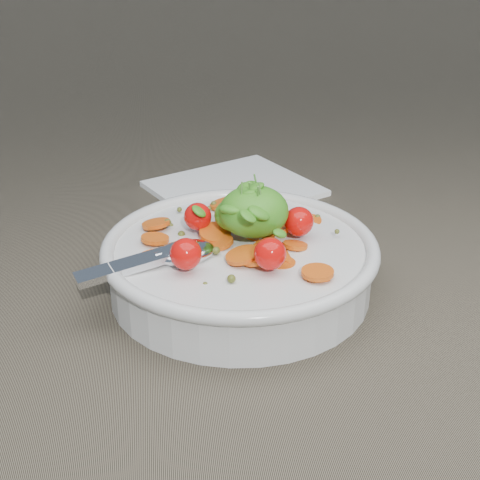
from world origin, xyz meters
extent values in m
plane|color=brown|center=(0.00, 0.00, 0.00)|extent=(6.00, 6.00, 0.00)
cylinder|color=silver|center=(0.01, 0.02, 0.02)|extent=(0.23, 0.23, 0.04)
torus|color=silver|center=(0.01, 0.02, 0.04)|extent=(0.24, 0.24, 0.01)
cylinder|color=silver|center=(0.01, 0.02, 0.00)|extent=(0.11, 0.11, 0.01)
cylinder|color=brown|center=(0.01, 0.02, 0.02)|extent=(0.21, 0.21, 0.03)
cylinder|color=#DB5A12|center=(-0.07, 0.00, 0.04)|extent=(0.03, 0.03, 0.01)
cylinder|color=#DB5A12|center=(-0.06, 0.03, 0.05)|extent=(0.03, 0.03, 0.01)
cylinder|color=#DB5A12|center=(0.03, 0.03, 0.04)|extent=(0.03, 0.03, 0.01)
cylinder|color=#DB5A12|center=(0.08, 0.06, 0.04)|extent=(0.03, 0.03, 0.01)
cylinder|color=#DB5A12|center=(-0.02, 0.02, 0.04)|extent=(0.03, 0.03, 0.01)
cylinder|color=#DB5A12|center=(0.06, 0.01, 0.05)|extent=(0.03, 0.03, 0.01)
cylinder|color=#DB5A12|center=(0.04, -0.02, 0.04)|extent=(0.03, 0.03, 0.00)
cylinder|color=#DB5A12|center=(0.07, -0.04, 0.04)|extent=(0.04, 0.04, 0.01)
cylinder|color=#DB5A12|center=(0.02, -0.02, 0.05)|extent=(0.03, 0.03, 0.01)
cylinder|color=#DB5A12|center=(0.03, 0.01, 0.04)|extent=(0.04, 0.04, 0.01)
cylinder|color=#DB5A12|center=(0.05, 0.04, 0.05)|extent=(0.04, 0.03, 0.02)
cylinder|color=#DB5A12|center=(0.04, 0.07, 0.04)|extent=(0.02, 0.03, 0.01)
cylinder|color=#DB5A12|center=(0.01, 0.10, 0.05)|extent=(0.03, 0.03, 0.01)
cylinder|color=#DB5A12|center=(0.03, 0.01, 0.04)|extent=(0.03, 0.03, 0.01)
cylinder|color=#DB5A12|center=(0.01, -0.01, 0.05)|extent=(0.03, 0.03, 0.01)
cylinder|color=#DB5A12|center=(0.03, 0.02, 0.04)|extent=(0.03, 0.03, 0.01)
cylinder|color=#DB5A12|center=(-0.06, 0.06, 0.05)|extent=(0.04, 0.04, 0.01)
cylinder|color=#DB5A12|center=(-0.01, 0.02, 0.05)|extent=(0.03, 0.03, 0.01)
cylinder|color=#DB5A12|center=(0.05, -0.01, 0.04)|extent=(0.04, 0.04, 0.02)
cylinder|color=#DB5A12|center=(0.06, -0.05, 0.05)|extent=(0.04, 0.04, 0.00)
cylinder|color=#DB5A12|center=(-0.01, 0.03, 0.05)|extent=(0.04, 0.04, 0.01)
cylinder|color=#DB5A12|center=(0.05, 0.07, 0.05)|extent=(0.04, 0.04, 0.01)
sphere|color=#50551C|center=(-0.04, 0.02, 0.05)|extent=(0.00, 0.00, 0.00)
sphere|color=#50551C|center=(-0.05, 0.06, 0.05)|extent=(0.01, 0.01, 0.01)
sphere|color=#50551C|center=(-0.02, 0.05, 0.05)|extent=(0.01, 0.01, 0.01)
sphere|color=#50551C|center=(-0.05, 0.06, 0.04)|extent=(0.01, 0.01, 0.01)
sphere|color=#50551C|center=(-0.01, 0.09, 0.05)|extent=(0.00, 0.00, 0.00)
sphere|color=#50551C|center=(0.10, 0.02, 0.05)|extent=(0.00, 0.00, 0.00)
sphere|color=#50551C|center=(-0.01, 0.00, 0.05)|extent=(0.01, 0.01, 0.01)
sphere|color=#50551C|center=(-0.01, 0.08, 0.05)|extent=(0.01, 0.01, 0.01)
sphere|color=#50551C|center=(-0.01, 0.04, 0.05)|extent=(0.01, 0.01, 0.01)
sphere|color=#50551C|center=(-0.02, 0.09, 0.05)|extent=(0.01, 0.01, 0.01)
sphere|color=#50551C|center=(0.09, 0.06, 0.04)|extent=(0.01, 0.01, 0.01)
sphere|color=#50551C|center=(-0.04, 0.04, 0.04)|extent=(0.01, 0.01, 0.01)
sphere|color=#50551C|center=(-0.05, 0.01, 0.05)|extent=(0.00, 0.00, 0.00)
sphere|color=#50551C|center=(0.00, -0.05, 0.05)|extent=(0.01, 0.01, 0.01)
sphere|color=#50551C|center=(-0.04, 0.09, 0.05)|extent=(0.00, 0.00, 0.00)
sphere|color=#50551C|center=(-0.02, -0.04, 0.04)|extent=(0.00, 0.00, 0.00)
sphere|color=#50551C|center=(0.00, 0.10, 0.05)|extent=(0.01, 0.01, 0.01)
sphere|color=#50551C|center=(-0.02, 0.08, 0.05)|extent=(0.01, 0.01, 0.01)
sphere|color=#50551C|center=(0.00, 0.06, 0.05)|extent=(0.01, 0.01, 0.01)
sphere|color=#50551C|center=(0.01, 0.08, 0.05)|extent=(0.01, 0.01, 0.01)
sphere|color=red|center=(0.06, 0.02, 0.06)|extent=(0.03, 0.03, 0.03)
sphere|color=red|center=(0.02, 0.07, 0.06)|extent=(0.02, 0.02, 0.02)
sphere|color=red|center=(-0.02, 0.05, 0.06)|extent=(0.02, 0.02, 0.02)
sphere|color=red|center=(-0.04, -0.02, 0.06)|extent=(0.03, 0.03, 0.03)
sphere|color=red|center=(0.03, -0.03, 0.06)|extent=(0.03, 0.03, 0.03)
ellipsoid|color=#48A224|center=(0.02, 0.02, 0.07)|extent=(0.06, 0.05, 0.04)
ellipsoid|color=#48A224|center=(0.01, 0.03, 0.06)|extent=(0.03, 0.03, 0.03)
ellipsoid|color=#48A224|center=(0.04, -0.01, 0.06)|extent=(0.02, 0.02, 0.01)
ellipsoid|color=#48A224|center=(0.04, 0.04, 0.08)|extent=(0.03, 0.03, 0.02)
ellipsoid|color=#48A224|center=(0.03, 0.03, 0.08)|extent=(0.02, 0.02, 0.01)
ellipsoid|color=#48A224|center=(0.00, 0.01, 0.08)|extent=(0.03, 0.03, 0.01)
ellipsoid|color=#48A224|center=(0.03, 0.01, 0.08)|extent=(0.03, 0.02, 0.02)
ellipsoid|color=#48A224|center=(0.02, 0.02, 0.07)|extent=(0.02, 0.02, 0.01)
ellipsoid|color=#48A224|center=(0.04, 0.03, 0.08)|extent=(0.03, 0.02, 0.02)
ellipsoid|color=#48A224|center=(0.02, 0.00, 0.08)|extent=(0.02, 0.02, 0.02)
ellipsoid|color=#48A224|center=(0.02, 0.03, 0.09)|extent=(0.02, 0.02, 0.02)
ellipsoid|color=#48A224|center=(0.02, 0.03, 0.08)|extent=(0.02, 0.02, 0.02)
ellipsoid|color=#48A224|center=(0.01, -0.01, 0.08)|extent=(0.02, 0.02, 0.02)
ellipsoid|color=#48A224|center=(0.02, 0.02, 0.08)|extent=(0.02, 0.02, 0.02)
ellipsoid|color=#48A224|center=(0.02, 0.01, 0.08)|extent=(0.02, 0.02, 0.02)
ellipsoid|color=#48A224|center=(0.03, 0.04, 0.09)|extent=(0.02, 0.02, 0.01)
ellipsoid|color=#48A224|center=(-0.02, 0.04, 0.07)|extent=(0.02, 0.02, 0.02)
ellipsoid|color=#48A224|center=(0.03, 0.03, 0.09)|extent=(0.02, 0.02, 0.01)
ellipsoid|color=#48A224|center=(0.03, 0.03, 0.09)|extent=(0.03, 0.02, 0.02)
ellipsoid|color=#48A224|center=(0.03, 0.02, 0.08)|extent=(0.01, 0.02, 0.01)
ellipsoid|color=#48A224|center=(0.03, 0.03, 0.08)|extent=(0.02, 0.02, 0.01)
ellipsoid|color=#48A224|center=(0.02, 0.02, 0.08)|extent=(0.02, 0.02, 0.02)
ellipsoid|color=#48A224|center=(0.02, 0.02, 0.09)|extent=(0.02, 0.02, 0.01)
cylinder|color=#4C8C33|center=(0.03, 0.02, 0.08)|extent=(0.00, 0.01, 0.04)
cylinder|color=#4C8C33|center=(0.03, 0.01, 0.08)|extent=(0.01, 0.01, 0.04)
cylinder|color=#4C8C33|center=(0.02, 0.02, 0.08)|extent=(0.00, 0.01, 0.04)
cylinder|color=#4C8C33|center=(0.03, 0.03, 0.08)|extent=(0.01, 0.00, 0.04)
cylinder|color=#4C8C33|center=(0.01, 0.02, 0.08)|extent=(0.00, 0.00, 0.04)
ellipsoid|color=silver|center=(-0.04, 0.00, 0.05)|extent=(0.06, 0.05, 0.02)
cube|color=silver|center=(-0.08, -0.01, 0.05)|extent=(0.10, 0.05, 0.01)
cylinder|color=silver|center=(-0.05, -0.01, 0.05)|extent=(0.02, 0.01, 0.01)
cube|color=white|center=(0.03, 0.24, 0.00)|extent=(0.22, 0.21, 0.01)
camera|label=1|loc=(-0.05, -0.49, 0.30)|focal=50.00mm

